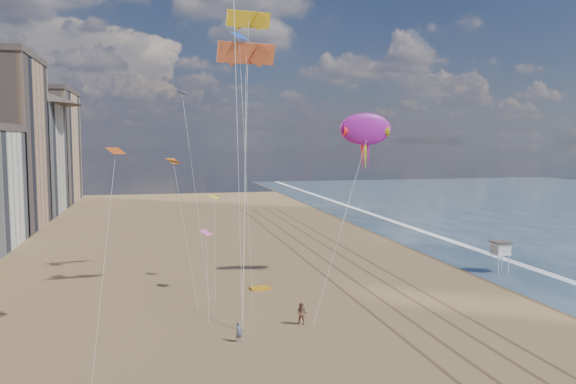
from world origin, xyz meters
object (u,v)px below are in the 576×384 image
at_px(lifeguard_stand, 501,249).
at_px(grounded_kite, 260,288).
at_px(kite_flyer_b, 302,314).
at_px(kite_flyer_a, 239,332).
at_px(show_kite, 366,130).

distance_m(lifeguard_stand, grounded_kite, 27.70).
bearing_deg(lifeguard_stand, kite_flyer_b, -154.42).
bearing_deg(grounded_kite, lifeguard_stand, -8.14).
xyz_separation_m(grounded_kite, kite_flyer_a, (-4.14, -14.08, 0.64)).
height_order(lifeguard_stand, grounded_kite, lifeguard_stand).
distance_m(kite_flyer_a, kite_flyer_b, 6.03).
bearing_deg(kite_flyer_b, kite_flyer_a, -122.46).
distance_m(lifeguard_stand, show_kite, 20.72).
bearing_deg(lifeguard_stand, kite_flyer_a, -154.42).
distance_m(lifeguard_stand, kite_flyer_b, 29.17).
bearing_deg(kite_flyer_b, show_kite, 84.05).
bearing_deg(lifeguard_stand, grounded_kite, -177.72).
bearing_deg(kite_flyer_b, lifeguard_stand, 57.51).
relative_size(lifeguard_stand, kite_flyer_a, 2.31).
relative_size(show_kite, kite_flyer_b, 11.86).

